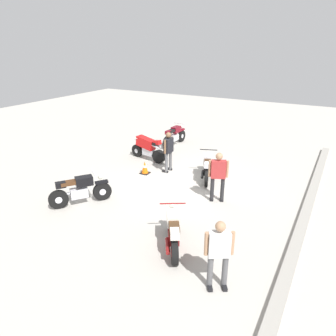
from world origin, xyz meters
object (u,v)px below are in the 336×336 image
(motorcycle_maroon_cruiser, at_px, (174,135))
(traffic_cone, at_px, (145,168))
(person_in_black_shirt, at_px, (168,149))
(motorcycle_black_cruiser, at_px, (80,190))
(motorcycle_silver_cruiser, at_px, (207,167))
(person_in_red_shirt, at_px, (218,174))
(motorcycle_cream_vintage, at_px, (173,231))
(person_in_white_shirt, at_px, (219,251))
(motorcycle_red_sportbike, at_px, (147,147))

(motorcycle_maroon_cruiser, relative_size, traffic_cone, 3.95)
(person_in_black_shirt, bearing_deg, motorcycle_black_cruiser, 75.32)
(motorcycle_silver_cruiser, xyz_separation_m, person_in_red_shirt, (1.60, 1.04, 0.49))
(motorcycle_black_cruiser, bearing_deg, motorcycle_cream_vintage, -63.36)
(person_in_black_shirt, bearing_deg, motorcycle_cream_vintage, 121.80)
(person_in_white_shirt, relative_size, traffic_cone, 3.14)
(person_in_red_shirt, bearing_deg, traffic_cone, 52.61)
(person_in_white_shirt, bearing_deg, motorcycle_red_sportbike, -168.52)
(motorcycle_black_cruiser, relative_size, person_in_black_shirt, 1.03)
(person_in_white_shirt, bearing_deg, traffic_cone, -165.08)
(motorcycle_maroon_cruiser, xyz_separation_m, person_in_red_shirt, (4.97, 4.33, 0.49))
(person_in_red_shirt, bearing_deg, person_in_black_shirt, 37.30)
(motorcycle_silver_cruiser, bearing_deg, motorcycle_cream_vintage, 171.55)
(motorcycle_red_sportbike, xyz_separation_m, motorcycle_cream_vintage, (5.44, 4.30, -0.11))
(person_in_black_shirt, xyz_separation_m, person_in_red_shirt, (1.56, 2.78, 0.03))
(motorcycle_maroon_cruiser, bearing_deg, motorcycle_silver_cruiser, -131.84)
(motorcycle_maroon_cruiser, height_order, person_in_red_shirt, person_in_red_shirt)
(motorcycle_red_sportbike, bearing_deg, motorcycle_cream_vintage, 138.67)
(motorcycle_black_cruiser, height_order, traffic_cone, motorcycle_black_cruiser)
(person_in_black_shirt, bearing_deg, person_in_red_shirt, 151.92)
(person_in_red_shirt, bearing_deg, motorcycle_red_sportbike, 38.02)
(motorcycle_black_cruiser, xyz_separation_m, motorcycle_maroon_cruiser, (-7.42, -0.41, 0.00))
(person_in_black_shirt, bearing_deg, motorcycle_red_sportbike, -26.04)
(motorcycle_red_sportbike, distance_m, person_in_red_shirt, 4.96)
(motorcycle_silver_cruiser, height_order, person_in_white_shirt, person_in_white_shirt)
(motorcycle_silver_cruiser, bearing_deg, traffic_cone, 85.73)
(motorcycle_maroon_cruiser, bearing_deg, person_in_black_shirt, -151.72)
(motorcycle_red_sportbike, bearing_deg, person_in_red_shirt, 161.78)
(person_in_red_shirt, distance_m, traffic_cone, 3.70)
(traffic_cone, bearing_deg, motorcycle_maroon_cruiser, -168.83)
(motorcycle_black_cruiser, distance_m, motorcycle_red_sportbike, 4.83)
(person_in_black_shirt, height_order, person_in_white_shirt, person_in_black_shirt)
(motorcycle_silver_cruiser, distance_m, motorcycle_maroon_cruiser, 4.71)
(motorcycle_cream_vintage, height_order, person_in_black_shirt, person_in_black_shirt)
(motorcycle_maroon_cruiser, distance_m, traffic_cone, 4.18)
(person_in_white_shirt, bearing_deg, motorcycle_silver_cruiser, 173.29)
(motorcycle_cream_vintage, xyz_separation_m, person_in_red_shirt, (-3.08, 0.04, 0.52))
(motorcycle_maroon_cruiser, height_order, traffic_cone, motorcycle_maroon_cruiser)
(person_in_red_shirt, height_order, traffic_cone, person_in_red_shirt)
(person_in_white_shirt, distance_m, traffic_cone, 6.97)
(motorcycle_black_cruiser, distance_m, person_in_white_shirt, 5.64)
(motorcycle_black_cruiser, bearing_deg, person_in_black_shirt, 20.02)
(motorcycle_silver_cruiser, distance_m, motorcycle_red_sportbike, 3.39)
(motorcycle_black_cruiser, xyz_separation_m, motorcycle_cream_vintage, (0.64, 3.88, -0.03))
(motorcycle_cream_vintage, relative_size, person_in_white_shirt, 1.05)
(motorcycle_silver_cruiser, bearing_deg, person_in_red_shirt, -167.58)
(motorcycle_red_sportbike, relative_size, person_in_red_shirt, 1.12)
(person_in_black_shirt, distance_m, person_in_white_shirt, 6.94)
(motorcycle_red_sportbike, relative_size, traffic_cone, 3.68)
(motorcycle_silver_cruiser, height_order, traffic_cone, motorcycle_silver_cruiser)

